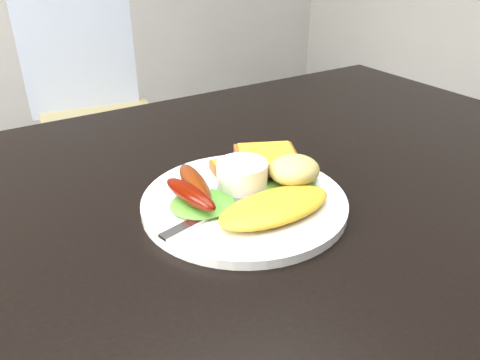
{
  "coord_description": "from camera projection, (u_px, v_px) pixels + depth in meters",
  "views": [
    {
      "loc": [
        -0.3,
        -0.45,
        1.05
      ],
      "look_at": [
        -0.03,
        -0.02,
        0.78
      ],
      "focal_mm": 35.0,
      "sensor_mm": 36.0,
      "label": 1
    }
  ],
  "objects": [
    {
      "name": "dining_table",
      "position": [
        249.0,
        203.0,
        0.63
      ],
      "size": [
        1.2,
        0.8,
        0.04
      ],
      "primitive_type": "cube",
      "color": "black",
      "rests_on": "ground"
    },
    {
      "name": "dining_chair",
      "position": [
        102.0,
        126.0,
        1.63
      ],
      "size": [
        0.44,
        0.44,
        0.05
      ],
      "primitive_type": "cube",
      "rotation": [
        0.0,
        0.0,
        -0.15
      ],
      "color": "tan",
      "rests_on": "ground"
    },
    {
      "name": "person",
      "position": [
        99.0,
        111.0,
        1.16
      ],
      "size": [
        0.49,
        0.33,
        1.32
      ],
      "primitive_type": "imported",
      "rotation": [
        0.0,
        0.0,
        3.1
      ],
      "color": "navy",
      "rests_on": "ground"
    },
    {
      "name": "plate",
      "position": [
        244.0,
        202.0,
        0.58
      ],
      "size": [
        0.25,
        0.25,
        0.01
      ],
      "primitive_type": "cylinder",
      "color": "white",
      "rests_on": "dining_table"
    },
    {
      "name": "lettuce_left",
      "position": [
        203.0,
        204.0,
        0.55
      ],
      "size": [
        0.09,
        0.09,
        0.01
      ],
      "primitive_type": "ellipsoid",
      "rotation": [
        0.0,
        0.0,
        -0.24
      ],
      "color": "#4E9032",
      "rests_on": "plate"
    },
    {
      "name": "lettuce_right",
      "position": [
        288.0,
        182.0,
        0.6
      ],
      "size": [
        0.09,
        0.08,
        0.01
      ],
      "primitive_type": "ellipsoid",
      "rotation": [
        0.0,
        0.0,
        -0.22
      ],
      "color": "#4A8925",
      "rests_on": "plate"
    },
    {
      "name": "omelette",
      "position": [
        275.0,
        207.0,
        0.54
      ],
      "size": [
        0.15,
        0.07,
        0.02
      ],
      "primitive_type": "ellipsoid",
      "rotation": [
        0.0,
        0.0,
        0.01
      ],
      "color": "gold",
      "rests_on": "plate"
    },
    {
      "name": "sausage_a",
      "position": [
        190.0,
        194.0,
        0.54
      ],
      "size": [
        0.04,
        0.09,
        0.02
      ],
      "primitive_type": "ellipsoid",
      "rotation": [
        0.0,
        0.0,
        0.17
      ],
      "color": "#5A0B03",
      "rests_on": "lettuce_left"
    },
    {
      "name": "sausage_b",
      "position": [
        195.0,
        184.0,
        0.56
      ],
      "size": [
        0.04,
        0.11,
        0.03
      ],
      "primitive_type": "ellipsoid",
      "rotation": [
        0.0,
        0.0,
        -0.18
      ],
      "color": "#722001",
      "rests_on": "lettuce_left"
    },
    {
      "name": "ramekin",
      "position": [
        242.0,
        176.0,
        0.59
      ],
      "size": [
        0.07,
        0.07,
        0.04
      ],
      "primitive_type": "cylinder",
      "rotation": [
        0.0,
        0.0,
        0.15
      ],
      "color": "white",
      "rests_on": "plate"
    },
    {
      "name": "toast_a",
      "position": [
        239.0,
        170.0,
        0.63
      ],
      "size": [
        0.08,
        0.08,
        0.01
      ],
      "primitive_type": "cube",
      "rotation": [
        0.0,
        0.0,
        -0.2
      ],
      "color": "olive",
      "rests_on": "plate"
    },
    {
      "name": "toast_b",
      "position": [
        267.0,
        160.0,
        0.63
      ],
      "size": [
        0.11,
        0.11,
        0.01
      ],
      "primitive_type": "cube",
      "rotation": [
        0.0,
        0.0,
        -0.44
      ],
      "color": "#984D1D",
      "rests_on": "toast_a"
    },
    {
      "name": "potato_salad",
      "position": [
        294.0,
        170.0,
        0.59
      ],
      "size": [
        0.07,
        0.07,
        0.04
      ],
      "primitive_type": "ellipsoid",
      "rotation": [
        0.0,
        0.0,
        -0.15
      ],
      "color": "beige",
      "rests_on": "lettuce_right"
    },
    {
      "name": "fork",
      "position": [
        220.0,
        208.0,
        0.55
      ],
      "size": [
        0.17,
        0.05,
        0.0
      ],
      "primitive_type": "cube",
      "rotation": [
        0.0,
        0.0,
        0.23
      ],
      "color": "#ADAFB7",
      "rests_on": "plate"
    }
  ]
}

